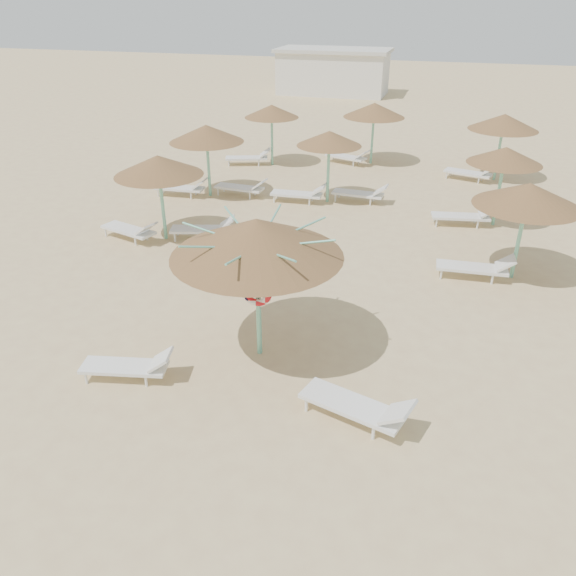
# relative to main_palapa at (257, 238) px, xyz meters

# --- Properties ---
(ground) EXTENTS (120.00, 120.00, 0.00)m
(ground) POSITION_rel_main_palapa_xyz_m (-0.10, -0.24, -2.74)
(ground) COLOR #D1B97F
(ground) RESTS_ON ground
(main_palapa) EXTENTS (3.51, 3.51, 3.15)m
(main_palapa) POSITION_rel_main_palapa_xyz_m (0.00, 0.00, 0.00)
(main_palapa) COLOR #74C9AA
(main_palapa) RESTS_ON ground
(lounger_main_a) EXTENTS (1.95, 0.94, 0.68)m
(lounger_main_a) POSITION_rel_main_palapa_xyz_m (-2.22, -1.64, -2.41)
(lounger_main_a) COLOR white
(lounger_main_a) RESTS_ON ground
(lounger_main_b) EXTENTS (2.20, 1.20, 0.76)m
(lounger_main_b) POSITION_rel_main_palapa_xyz_m (2.48, -1.61, -2.37)
(lounger_main_b) COLOR white
(lounger_main_b) RESTS_ON ground
(palapa_field) EXTENTS (14.34, 13.46, 2.71)m
(palapa_field) POSITION_rel_main_palapa_xyz_m (0.00, 10.57, -0.43)
(palapa_field) COLOR #74C9AA
(palapa_field) RESTS_ON ground
(service_hut) EXTENTS (8.40, 4.40, 3.25)m
(service_hut) POSITION_rel_main_palapa_xyz_m (-6.10, 34.76, -1.10)
(service_hut) COLOR silver
(service_hut) RESTS_ON ground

